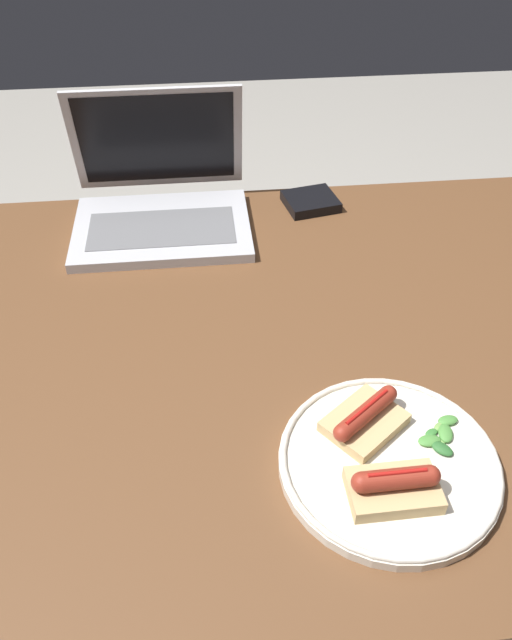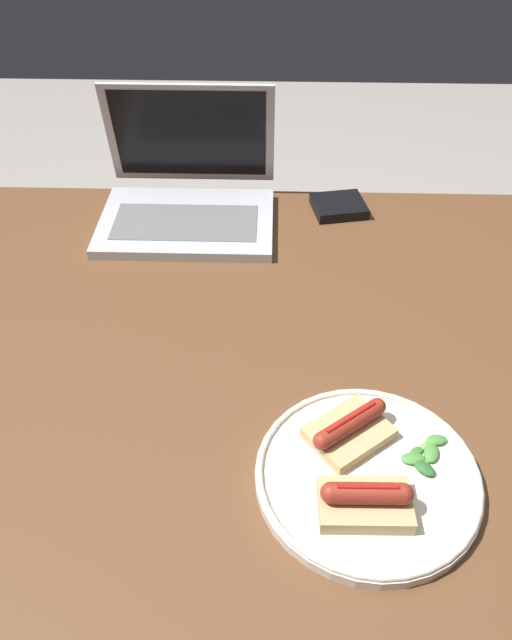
# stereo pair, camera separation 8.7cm
# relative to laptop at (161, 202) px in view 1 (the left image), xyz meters

# --- Properties ---
(ground_plane) EXTENTS (6.00, 6.00, 0.00)m
(ground_plane) POSITION_rel_laptop_xyz_m (0.04, -0.35, -0.77)
(ground_plane) COLOR #9E998E
(desk) EXTENTS (1.40, 0.89, 0.72)m
(desk) POSITION_rel_laptop_xyz_m (0.04, -0.35, -0.10)
(desk) COLOR brown
(desk) RESTS_ON ground_plane
(laptop) EXTENTS (0.32, 0.27, 0.22)m
(laptop) POSITION_rel_laptop_xyz_m (0.00, 0.00, 0.00)
(laptop) COLOR #B7B7BC
(laptop) RESTS_ON desk
(plate) EXTENTS (0.27, 0.27, 0.02)m
(plate) POSITION_rel_laptop_xyz_m (0.28, -0.58, -0.03)
(plate) COLOR silver
(plate) RESTS_ON desk
(sausage_toast_left) EXTENTS (0.12, 0.12, 0.04)m
(sausage_toast_left) POSITION_rel_laptop_xyz_m (0.26, -0.53, -0.01)
(sausage_toast_left) COLOR tan
(sausage_toast_left) RESTS_ON plate
(sausage_toast_middle) EXTENTS (0.10, 0.07, 0.05)m
(sausage_toast_middle) POSITION_rel_laptop_xyz_m (0.27, -0.63, -0.01)
(sausage_toast_middle) COLOR tan
(sausage_toast_middle) RESTS_ON plate
(salad_pile) EXTENTS (0.06, 0.07, 0.01)m
(salad_pile) POSITION_rel_laptop_xyz_m (0.35, -0.56, -0.02)
(salad_pile) COLOR #4C8E3D
(salad_pile) RESTS_ON plate
(external_drive) EXTENTS (0.11, 0.10, 0.02)m
(external_drive) POSITION_rel_laptop_xyz_m (0.29, 0.03, -0.03)
(external_drive) COLOR black
(external_drive) RESTS_ON desk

